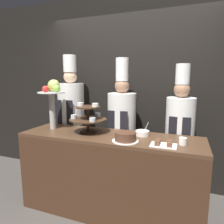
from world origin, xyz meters
TOP-DOWN VIEW (x-y plane):
  - wall_back at (0.00, 1.17)m, footprint 10.00×0.06m
  - buffet_counter at (0.00, 0.30)m, footprint 2.07×0.59m
  - tiered_stand at (-0.27, 0.32)m, footprint 0.44×0.44m
  - fruit_pedestal at (-0.78, 0.35)m, footprint 0.33×0.33m
  - cake_round at (0.24, 0.14)m, footprint 0.27×0.27m
  - cup_white at (0.79, 0.23)m, footprint 0.07×0.07m
  - cake_square_tray at (0.62, 0.14)m, footprint 0.25×0.18m
  - serving_bowl_far at (0.36, 0.42)m, footprint 0.15×0.15m
  - chef_left at (-0.79, 0.79)m, footprint 0.38×0.38m
  - chef_center_left at (-0.01, 0.79)m, footprint 0.38×0.38m
  - chef_center_right at (0.74, 0.79)m, footprint 0.35×0.35m

SIDE VIEW (x-z plane):
  - buffet_counter at x=0.00m, z-range 0.00..0.95m
  - chef_center_right at x=0.74m, z-range 0.07..1.83m
  - cake_square_tray at x=0.62m, z-range 0.94..0.99m
  - chef_center_left at x=-0.01m, z-range 0.05..1.89m
  - serving_bowl_far at x=0.36m, z-range 0.90..1.05m
  - cup_white at x=0.79m, z-range 0.95..1.02m
  - cake_round at x=0.24m, z-range 0.95..1.04m
  - chef_left at x=-0.79m, z-range 0.09..2.00m
  - tiered_stand at x=-0.27m, z-range 0.96..1.31m
  - fruit_pedestal at x=-0.78m, z-range 1.08..1.70m
  - wall_back at x=0.00m, z-range 0.00..2.80m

